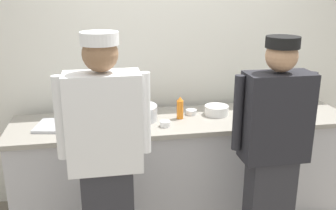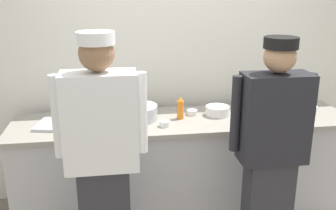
# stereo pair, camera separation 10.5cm
# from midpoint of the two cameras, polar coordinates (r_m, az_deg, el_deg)

# --- Properties ---
(wall_back) EXTENTS (4.66, 0.10, 2.64)m
(wall_back) POSITION_cam_midpoint_polar(r_m,az_deg,el_deg) (3.75, -0.09, 6.41)
(wall_back) COLOR silver
(wall_back) RESTS_ON ground
(prep_counter) EXTENTS (2.97, 0.71, 0.91)m
(prep_counter) POSITION_cam_midpoint_polar(r_m,az_deg,el_deg) (3.57, 1.30, -8.88)
(prep_counter) COLOR #B2B2B7
(prep_counter) RESTS_ON ground
(chef_near_left) EXTENTS (0.63, 0.24, 1.77)m
(chef_near_left) POSITION_cam_midpoint_polar(r_m,az_deg,el_deg) (2.67, -10.35, -7.16)
(chef_near_left) COLOR #2D2D33
(chef_near_left) RESTS_ON ground
(chef_center) EXTENTS (0.62, 0.24, 1.71)m
(chef_center) POSITION_cam_midpoint_polar(r_m,az_deg,el_deg) (2.92, 14.32, -5.88)
(chef_center) COLOR #2D2D33
(chef_center) RESTS_ON ground
(plate_stack_front) EXTENTS (0.21, 0.21, 0.08)m
(plate_stack_front) POSITION_cam_midpoint_polar(r_m,az_deg,el_deg) (3.51, 6.34, -0.77)
(plate_stack_front) COLOR white
(plate_stack_front) RESTS_ON prep_counter
(plate_stack_rear) EXTENTS (0.21, 0.21, 0.08)m
(plate_stack_rear) POSITION_cam_midpoint_polar(r_m,az_deg,el_deg) (3.73, 18.52, -0.48)
(plate_stack_rear) COLOR white
(plate_stack_rear) RESTS_ON prep_counter
(mixing_bowl_steel) EXTENTS (0.37, 0.37, 0.13)m
(mixing_bowl_steel) POSITION_cam_midpoint_polar(r_m,az_deg,el_deg) (3.37, -5.60, -1.15)
(mixing_bowl_steel) COLOR #B7BABF
(mixing_bowl_steel) RESTS_ON prep_counter
(sheet_tray) EXTENTS (0.51, 0.39, 0.02)m
(sheet_tray) POSITION_cam_midpoint_polar(r_m,az_deg,el_deg) (3.32, -15.92, -2.96)
(sheet_tray) COLOR #B7BABF
(sheet_tray) RESTS_ON prep_counter
(squeeze_bottle_primary) EXTENTS (0.06, 0.06, 0.20)m
(squeeze_bottle_primary) POSITION_cam_midpoint_polar(r_m,az_deg,el_deg) (3.37, 0.90, -0.47)
(squeeze_bottle_primary) COLOR orange
(squeeze_bottle_primary) RESTS_ON prep_counter
(squeeze_bottle_secondary) EXTENTS (0.05, 0.05, 0.19)m
(squeeze_bottle_secondary) POSITION_cam_midpoint_polar(r_m,az_deg,el_deg) (3.66, 12.18, 0.56)
(squeeze_bottle_secondary) COLOR #56A333
(squeeze_bottle_secondary) RESTS_ON prep_counter
(ramekin_green_sauce) EXTENTS (0.10, 0.10, 0.04)m
(ramekin_green_sauce) POSITION_cam_midpoint_polar(r_m,az_deg,el_deg) (3.50, 2.60, -1.02)
(ramekin_green_sauce) COLOR white
(ramekin_green_sauce) RESTS_ON prep_counter
(ramekin_orange_sauce) EXTENTS (0.09, 0.09, 0.04)m
(ramekin_orange_sauce) POSITION_cam_midpoint_polar(r_m,az_deg,el_deg) (3.64, 16.00, -0.97)
(ramekin_orange_sauce) COLOR white
(ramekin_orange_sauce) RESTS_ON prep_counter
(ramekin_yellow_sauce) EXTENTS (0.09, 0.09, 0.05)m
(ramekin_yellow_sauce) POSITION_cam_midpoint_polar(r_m,az_deg,el_deg) (3.21, -1.37, -2.77)
(ramekin_yellow_sauce) COLOR white
(ramekin_yellow_sauce) RESTS_ON prep_counter
(chefs_knife) EXTENTS (0.28, 0.03, 0.02)m
(chefs_knife) POSITION_cam_midpoint_polar(r_m,az_deg,el_deg) (3.50, 13.03, -1.81)
(chefs_knife) COLOR #B7BABF
(chefs_knife) RESTS_ON prep_counter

